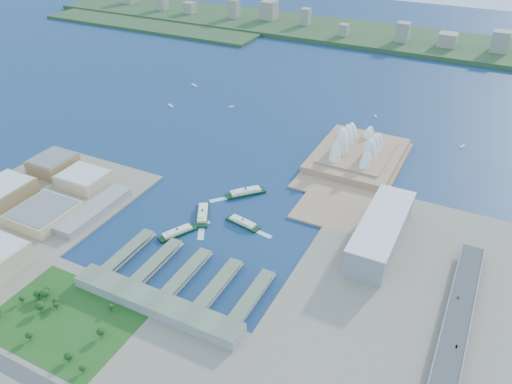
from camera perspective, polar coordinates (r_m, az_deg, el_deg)
The scene contains 25 objects.
ground at distance 639.49m, azimuth -5.14°, elevation -5.08°, with size 3000.00×3000.00×0.00m, color #10284B.
west_land at distance 729.17m, azimuth -26.74°, elevation -3.53°, with size 220.00×390.00×3.00m, color gray.
south_land at distance 523.61m, azimuth -17.71°, elevation -17.39°, with size 720.00×180.00×3.00m, color gray.
east_land at distance 540.27m, azimuth 14.91°, elevation -14.81°, with size 240.00×500.00×3.00m, color gray.
peninsula at distance 804.41m, azimuth 11.23°, elevation 3.11°, with size 135.00×220.00×3.00m, color #A57B5A.
far_shore at distance 1481.21m, azimuth 15.78°, elevation 16.49°, with size 2200.00×260.00×12.00m, color #2D4926.
opera_house at distance 808.00m, azimuth 11.71°, elevation 5.65°, with size 134.00×180.00×58.00m, color white, non-canonical shape.
toaster_building at distance 629.98m, azimuth 14.10°, elevation -4.41°, with size 45.00×155.00×35.00m, color gray.
expressway at distance 527.06m, azimuth 21.30°, elevation -16.68°, with size 26.00×340.00×11.85m, color gray, non-canonical shape.
west_buildings at distance 737.39m, azimuth -25.01°, elevation -1.20°, with size 200.00×280.00×27.00m, color olive, non-canonical shape.
ferry_wharves at distance 583.00m, azimuth -7.83°, elevation -9.11°, with size 184.00×90.00×9.30m, color #59674E, non-canonical shape.
terminal_building at distance 545.76m, azimuth -11.33°, elevation -12.46°, with size 200.00×28.00×12.00m, color gray.
park at distance 559.30m, azimuth -21.12°, elevation -12.83°, with size 150.00×110.00×16.00m, color #194714, non-canonical shape.
far_skyline at distance 1453.83m, azimuth 15.79°, elevation 17.58°, with size 1900.00×140.00×55.00m, color gray, non-canonical shape.
ferry_a at distance 674.11m, azimuth -6.12°, elevation -2.35°, with size 14.42×56.64×10.71m, color black, non-canonical shape.
ferry_b at distance 714.98m, azimuth -1.19°, elevation 0.12°, with size 14.74×57.90×10.95m, color black, non-canonical shape.
ferry_c at distance 645.48m, azimuth -8.97°, elevation -4.45°, with size 13.06×51.30×9.70m, color black, non-canonical shape.
ferry_d at distance 655.06m, azimuth -1.53°, elevation -3.38°, with size 12.68×49.82×9.42m, color black, non-canonical shape.
boat_a at distance 1016.68m, azimuth -9.73°, elevation 9.73°, with size 3.92×15.70×3.03m, color white, non-canonical shape.
boat_b at distance 997.85m, azimuth -2.84°, elevation 9.71°, with size 3.64×10.39×2.81m, color white, non-canonical shape.
boat_c at distance 913.54m, azimuth 22.53°, elevation 4.86°, with size 3.42×11.74×2.64m, color white, non-canonical shape.
boat_d at distance 1114.22m, azimuth -7.07°, elevation 12.02°, with size 3.90×17.85×3.01m, color white, non-canonical shape.
boat_e at distance 982.34m, azimuth 13.50°, elevation 8.43°, with size 3.16×9.92×2.43m, color white, non-canonical shape.
car_b at distance 524.98m, azimuth 21.95°, elevation -16.04°, with size 1.28×3.66×1.21m, color slate.
car_c at distance 573.78m, azimuth 22.11°, elevation -11.12°, with size 1.76×4.33×1.26m, color slate.
Camera 1 is at (278.49, -423.10, 390.35)m, focal length 35.00 mm.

